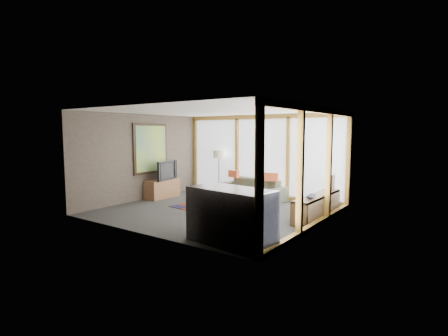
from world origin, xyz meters
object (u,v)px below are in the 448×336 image
Objects in this scene: floor_lamp at (219,172)px; bar_counter at (231,216)px; sofa at (251,189)px; bookshelf at (317,206)px; tv_console at (162,189)px; television at (165,170)px; coffee_table at (216,201)px.

bar_counter is (3.29, -4.12, -0.22)m from floor_lamp.
bookshelf is (2.49, -1.06, -0.04)m from sofa.
sofa is at bearing 29.98° from tv_console.
bookshelf is (3.88, -1.29, -0.46)m from floor_lamp.
bookshelf is 4.90m from tv_console.
sofa is 1.90× the size of tv_console.
television is (0.07, 0.05, 0.59)m from tv_console.
tv_console is (-4.89, -0.33, 0.01)m from bookshelf.
tv_console is at bearing 156.76° from bar_counter.
tv_console is at bearing -143.83° from sofa.
television is 0.64× the size of bar_counter.
bar_counter is at bearing -101.73° from bookshelf.
coffee_table is at bearing -86.50° from sofa.
coffee_table is at bearing -165.81° from bookshelf.
television is at bearing -121.07° from floor_lamp.
television is at bearing -144.04° from sofa.
floor_lamp is 1.97m from tv_console.
sofa is 1.71m from coffee_table.
tv_console is (-2.32, 0.32, 0.07)m from coffee_table.
floor_lamp is at bearing -43.14° from television.
television is (-4.83, -0.28, 0.59)m from bookshelf.
bookshelf is (2.57, 0.65, 0.06)m from coffee_table.
tv_console is 4.98m from bar_counter.
floor_lamp is at bearing 135.49° from bar_counter.
sofa is 4.33m from bar_counter.
bar_counter is (4.31, -2.50, 0.23)m from tv_console.
floor_lamp is 1.13× the size of coffee_table.
bar_counter is (1.98, -2.18, 0.30)m from coffee_table.
floor_lamp is 1.84m from television.
television is at bearing 36.87° from tv_console.
television is at bearing 170.72° from coffee_table.
bar_counter is at bearing -51.40° from floor_lamp.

